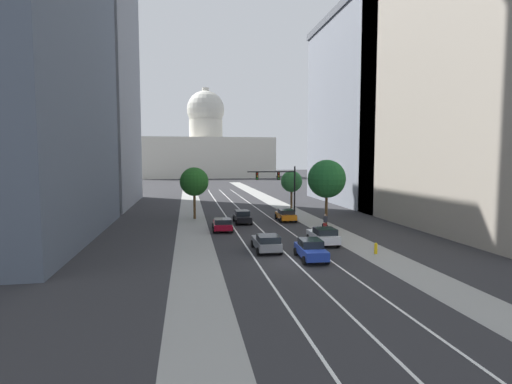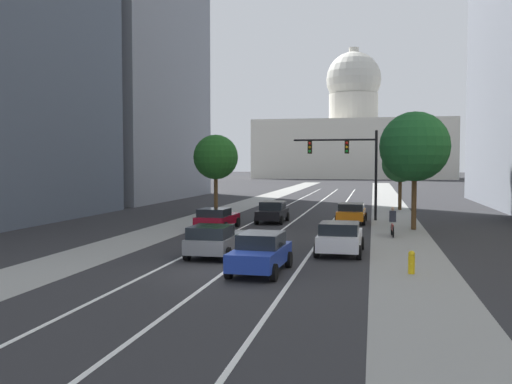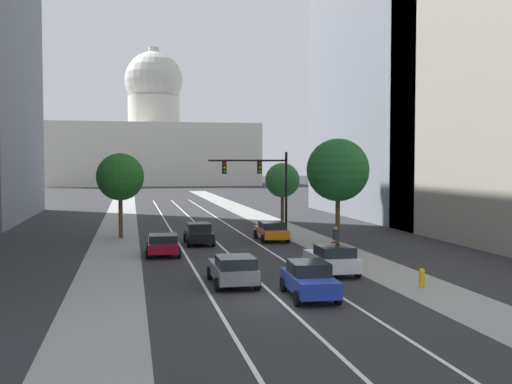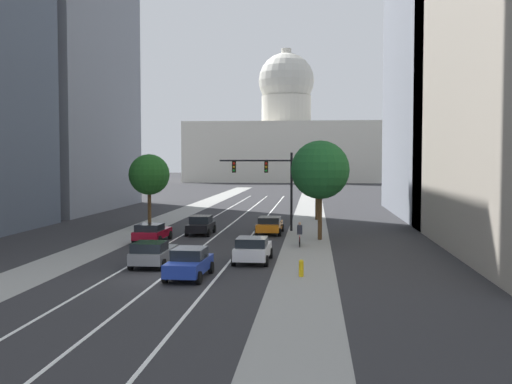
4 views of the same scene
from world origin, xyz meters
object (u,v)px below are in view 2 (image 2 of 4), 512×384
(car_black, at_px, (273,212))
(car_gray, at_px, (215,240))
(street_tree_mid_right, at_px, (400,164))
(car_white, at_px, (340,237))
(car_blue, at_px, (261,252))
(cyclist, at_px, (393,222))
(car_crimson, at_px, (217,218))
(street_tree_mid_left, at_px, (216,157))
(traffic_signal_mast, at_px, (350,158))
(capitol_building, at_px, (353,138))
(street_tree_far_right, at_px, (415,147))
(car_orange, at_px, (351,212))
(fire_hydrant, at_px, (411,262))

(car_black, bearing_deg, car_gray, -179.72)
(street_tree_mid_right, bearing_deg, car_white, -98.54)
(car_blue, xyz_separation_m, cyclist, (5.39, 11.93, 0.06))
(car_crimson, bearing_deg, car_black, -28.31)
(cyclist, xyz_separation_m, street_tree_mid_left, (-13.68, 10.62, 3.88))
(traffic_signal_mast, xyz_separation_m, street_tree_mid_right, (4.08, 9.85, -0.48))
(capitol_building, distance_m, street_tree_far_right, 121.46)
(car_black, bearing_deg, capitol_building, -0.39)
(capitol_building, xyz_separation_m, cyclist, (6.77, -124.78, -10.43))
(capitol_building, distance_m, car_blue, 137.13)
(car_blue, bearing_deg, car_gray, 43.38)
(car_orange, distance_m, car_white, 13.84)
(car_orange, height_order, street_tree_far_right, street_tree_far_right)
(car_black, bearing_deg, cyclist, -126.32)
(car_orange, height_order, car_white, car_white)
(traffic_signal_mast, relative_size, cyclist, 3.88)
(car_black, bearing_deg, car_blue, -170.95)
(car_orange, xyz_separation_m, street_tree_far_right, (4.05, -3.24, 4.55))
(capitol_building, bearing_deg, car_gray, -90.60)
(car_crimson, relative_size, street_tree_mid_left, 0.64)
(car_white, bearing_deg, street_tree_mid_left, 33.35)
(street_tree_mid_left, bearing_deg, car_black, -39.52)
(car_black, relative_size, car_orange, 0.91)
(car_crimson, bearing_deg, fire_hydrant, -135.55)
(car_white, height_order, cyclist, cyclist)
(car_orange, xyz_separation_m, car_crimson, (-8.33, -5.70, -0.02))
(car_black, distance_m, street_tree_far_right, 10.86)
(car_black, height_order, car_crimson, car_black)
(car_gray, bearing_deg, traffic_signal_mast, -16.51)
(car_orange, height_order, car_gray, car_gray)
(car_orange, distance_m, fire_hydrant, 18.26)
(capitol_building, bearing_deg, street_tree_mid_right, -85.66)
(car_blue, height_order, traffic_signal_mast, traffic_signal_mast)
(car_gray, bearing_deg, car_blue, -139.00)
(street_tree_far_right, relative_size, street_tree_mid_left, 1.15)
(car_crimson, height_order, car_gray, car_gray)
(cyclist, bearing_deg, capitol_building, 0.07)
(car_blue, height_order, street_tree_far_right, street_tree_far_right)
(street_tree_far_right, bearing_deg, car_black, 166.44)
(car_black, distance_m, car_crimson, 5.52)
(street_tree_far_right, height_order, street_tree_mid_right, street_tree_far_right)
(capitol_building, xyz_separation_m, traffic_signal_mast, (3.96, -115.66, -6.65))
(traffic_signal_mast, bearing_deg, car_gray, -106.67)
(cyclist, xyz_separation_m, street_tree_mid_right, (1.26, 18.98, 3.30))
(traffic_signal_mast, bearing_deg, car_blue, -96.95)
(car_black, distance_m, car_blue, 18.21)
(car_blue, bearing_deg, cyclist, -21.75)
(car_black, relative_size, car_white, 0.96)
(fire_hydrant, relative_size, street_tree_far_right, 0.12)
(car_black, distance_m, car_orange, 5.62)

